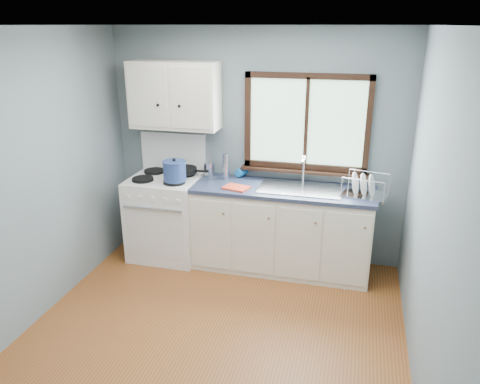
% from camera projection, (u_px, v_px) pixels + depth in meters
% --- Properties ---
extents(floor, '(3.20, 3.60, 0.02)m').
position_uv_depth(floor, '(207.00, 348.00, 3.86)').
color(floor, brown).
rests_on(floor, ground).
extents(ceiling, '(3.20, 3.60, 0.02)m').
position_uv_depth(ceiling, '(198.00, 24.00, 3.00)').
color(ceiling, white).
rests_on(ceiling, wall_back).
extents(wall_back, '(3.20, 0.02, 2.50)m').
position_uv_depth(wall_back, '(256.00, 147.00, 5.08)').
color(wall_back, slate).
rests_on(wall_back, ground).
extents(wall_front, '(3.20, 0.02, 2.50)m').
position_uv_depth(wall_front, '(51.00, 375.00, 1.78)').
color(wall_front, slate).
rests_on(wall_front, ground).
extents(wall_left, '(0.02, 3.60, 2.50)m').
position_uv_depth(wall_left, '(15.00, 188.00, 3.80)').
color(wall_left, slate).
rests_on(wall_left, ground).
extents(wall_right, '(0.02, 3.60, 2.50)m').
position_uv_depth(wall_right, '(437.00, 228.00, 3.05)').
color(wall_right, slate).
rests_on(wall_right, ground).
extents(gas_range, '(0.76, 0.69, 1.36)m').
position_uv_depth(gas_range, '(166.00, 214.00, 5.25)').
color(gas_range, white).
rests_on(gas_range, floor).
extents(base_cabinets, '(1.85, 0.60, 0.88)m').
position_uv_depth(base_cabinets, '(281.00, 233.00, 4.99)').
color(base_cabinets, silver).
rests_on(base_cabinets, floor).
extents(countertop, '(1.89, 0.64, 0.04)m').
position_uv_depth(countertop, '(283.00, 189.00, 4.82)').
color(countertop, '#202940').
rests_on(countertop, base_cabinets).
extents(sink, '(0.84, 0.46, 0.44)m').
position_uv_depth(sink, '(300.00, 195.00, 4.79)').
color(sink, silver).
rests_on(sink, countertop).
extents(window, '(1.36, 0.10, 1.03)m').
position_uv_depth(window, '(306.00, 130.00, 4.84)').
color(window, '#9EC6A8').
rests_on(window, wall_back).
extents(upper_cabinets, '(0.95, 0.35, 0.70)m').
position_uv_depth(upper_cabinets, '(174.00, 95.00, 4.92)').
color(upper_cabinets, silver).
rests_on(upper_cabinets, wall_back).
extents(skillet, '(0.42, 0.29, 0.06)m').
position_uv_depth(skillet, '(185.00, 170.00, 5.16)').
color(skillet, black).
rests_on(skillet, gas_range).
extents(stockpot, '(0.32, 0.32, 0.24)m').
position_uv_depth(stockpot, '(175.00, 171.00, 4.87)').
color(stockpot, navy).
rests_on(stockpot, gas_range).
extents(utensil_crock, '(0.14, 0.14, 0.38)m').
position_uv_depth(utensil_crock, '(209.00, 169.00, 5.17)').
color(utensil_crock, silver).
rests_on(utensil_crock, countertop).
extents(thermos, '(0.07, 0.07, 0.28)m').
position_uv_depth(thermos, '(226.00, 166.00, 5.04)').
color(thermos, silver).
rests_on(thermos, countertop).
extents(soap_bottle, '(0.13, 0.13, 0.26)m').
position_uv_depth(soap_bottle, '(238.00, 166.00, 5.08)').
color(soap_bottle, blue).
rests_on(soap_bottle, countertop).
extents(dish_towel, '(0.29, 0.24, 0.02)m').
position_uv_depth(dish_towel, '(236.00, 188.00, 4.79)').
color(dish_towel, '#DD4225').
rests_on(dish_towel, countertop).
extents(dish_rack, '(0.48, 0.40, 0.22)m').
position_uv_depth(dish_rack, '(364.00, 190.00, 4.58)').
color(dish_rack, silver).
rests_on(dish_rack, countertop).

